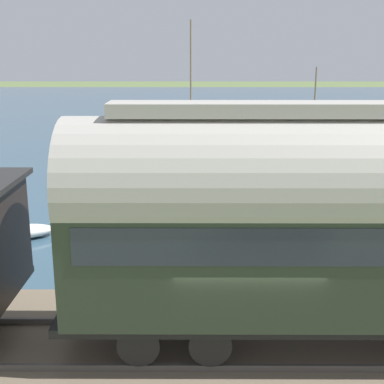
{
  "coord_description": "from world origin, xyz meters",
  "views": [
    {
      "loc": [
        -9.05,
        0.91,
        6.06
      ],
      "look_at": [
        4.57,
        0.97,
        2.44
      ],
      "focal_mm": 50.0,
      "sensor_mm": 36.0,
      "label": 1
    }
  ],
  "objects": [
    {
      "name": "sailboat_gray",
      "position": [
        19.75,
        1.09,
        0.64
      ],
      "size": [
        2.26,
        5.05,
        7.58
      ],
      "rotation": [
        0.0,
        0.0,
        0.13
      ],
      "color": "gray",
      "rests_on": "harbor_water"
    },
    {
      "name": "harbor_water",
      "position": [
        42.85,
        0.0,
        0.0
      ],
      "size": [
        80.0,
        80.0,
        0.01
      ],
      "color": "#38566B",
      "rests_on": "ground"
    },
    {
      "name": "rowboat_near_shore",
      "position": [
        7.72,
        6.64,
        0.23
      ],
      "size": [
        1.5,
        2.26,
        0.44
      ],
      "rotation": [
        0.0,
        0.0,
        0.32
      ],
      "color": "silver",
      "rests_on": "harbor_water"
    },
    {
      "name": "sailboat_white",
      "position": [
        22.97,
        -6.24,
        0.59
      ],
      "size": [
        2.06,
        5.12,
        5.11
      ],
      "rotation": [
        0.0,
        0.0,
        0.13
      ],
      "color": "white",
      "rests_on": "harbor_water"
    },
    {
      "name": "ground_plane",
      "position": [
        0.0,
        0.0,
        0.0
      ],
      "size": [
        200.0,
        200.0,
        0.0
      ],
      "primitive_type": "plane",
      "color": "#607542"
    },
    {
      "name": "passenger_coach",
      "position": [
        0.09,
        -1.63,
        3.16
      ],
      "size": [
        2.4,
        10.03,
        4.51
      ],
      "color": "black",
      "rests_on": "rail_embankment"
    },
    {
      "name": "rail_embankment",
      "position": [
        0.09,
        0.0,
        0.29
      ],
      "size": [
        4.94,
        56.0,
        0.7
      ],
      "color": "#756651",
      "rests_on": "ground"
    }
  ]
}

